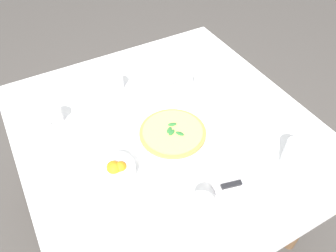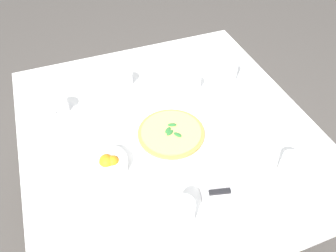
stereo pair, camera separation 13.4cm
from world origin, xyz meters
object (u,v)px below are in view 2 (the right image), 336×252
(napkin_folded, at_px, (233,193))
(dinner_knife, at_px, (234,190))
(coffee_cup_left_edge, at_px, (124,79))
(coffee_cup_right_edge, at_px, (192,84))
(water_glass_near_left, at_px, (183,213))
(water_glass_far_left, at_px, (230,72))
(citrus_bowl, at_px, (108,164))
(coffee_cup_center_back, at_px, (60,107))
(pizza, at_px, (171,133))
(pizza_plate, at_px, (171,135))
(water_glass_far_right, at_px, (289,170))

(napkin_folded, height_order, dinner_knife, dinner_knife)
(coffee_cup_left_edge, bearing_deg, dinner_knife, -75.38)
(coffee_cup_right_edge, xyz_separation_m, dinner_knife, (-0.10, -0.57, -0.01))
(coffee_cup_left_edge, bearing_deg, water_glass_near_left, -91.10)
(dinner_knife, bearing_deg, water_glass_far_left, 77.11)
(water_glass_far_left, height_order, napkin_folded, water_glass_far_left)
(coffee_cup_right_edge, relative_size, citrus_bowl, 0.88)
(coffee_cup_center_back, relative_size, dinner_knife, 0.67)
(water_glass_far_left, bearing_deg, coffee_cup_center_back, 175.66)
(pizza, height_order, coffee_cup_right_edge, coffee_cup_right_edge)
(water_glass_near_left, height_order, citrus_bowl, water_glass_near_left)
(pizza_plate, xyz_separation_m, pizza, (0.00, 0.00, 0.01))
(coffee_cup_right_edge, distance_m, napkin_folded, 0.58)
(coffee_cup_right_edge, height_order, citrus_bowl, coffee_cup_right_edge)
(water_glass_near_left, distance_m, dinner_knife, 0.20)
(coffee_cup_left_edge, relative_size, dinner_knife, 0.67)
(water_glass_near_left, bearing_deg, pizza_plate, 74.55)
(water_glass_far_right, distance_m, water_glass_near_left, 0.41)
(coffee_cup_center_back, xyz_separation_m, water_glass_far_left, (0.79, -0.06, 0.02))
(pizza_plate, bearing_deg, water_glass_near_left, -105.45)
(water_glass_near_left, xyz_separation_m, napkin_folded, (0.20, 0.03, -0.03))
(coffee_cup_center_back, height_order, water_glass_far_right, water_glass_far_right)
(coffee_cup_right_edge, bearing_deg, citrus_bowl, -146.74)
(coffee_cup_left_edge, height_order, water_glass_far_right, water_glass_far_right)
(coffee_cup_center_back, relative_size, water_glass_far_left, 1.23)
(coffee_cup_right_edge, relative_size, napkin_folded, 0.54)
(water_glass_near_left, height_order, dinner_knife, water_glass_near_left)
(coffee_cup_left_edge, distance_m, dinner_knife, 0.74)
(citrus_bowl, bearing_deg, water_glass_far_left, 25.06)
(coffee_cup_center_back, distance_m, dinner_knife, 0.81)
(pizza_plate, distance_m, dinner_knife, 0.34)
(pizza, height_order, coffee_cup_left_edge, coffee_cup_left_edge)
(coffee_cup_left_edge, height_order, water_glass_near_left, water_glass_near_left)
(coffee_cup_left_edge, relative_size, coffee_cup_center_back, 1.00)
(napkin_folded, bearing_deg, coffee_cup_left_edge, 117.81)
(coffee_cup_center_back, xyz_separation_m, water_glass_far_right, (0.70, -0.65, 0.02))
(pizza_plate, distance_m, napkin_folded, 0.34)
(water_glass_far_right, xyz_separation_m, water_glass_near_left, (-0.41, -0.02, -0.01))
(water_glass_far_left, bearing_deg, water_glass_far_right, -98.20)
(coffee_cup_right_edge, height_order, coffee_cup_center_back, coffee_cup_right_edge)
(water_glass_far_left, relative_size, citrus_bowl, 0.70)
(coffee_cup_center_back, bearing_deg, pizza, -37.88)
(dinner_knife, bearing_deg, water_glass_near_left, -158.44)
(pizza_plate, height_order, dinner_knife, dinner_knife)
(water_glass_far_left, bearing_deg, dinner_knife, -116.66)
(citrus_bowl, bearing_deg, water_glass_far_right, -25.29)
(coffee_cup_center_back, height_order, citrus_bowl, coffee_cup_center_back)
(coffee_cup_left_edge, bearing_deg, napkin_folded, -75.57)
(coffee_cup_center_back, bearing_deg, water_glass_far_left, -4.34)
(water_glass_far_right, xyz_separation_m, dinner_knife, (-0.20, 0.01, -0.03))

